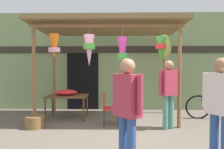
{
  "coord_description": "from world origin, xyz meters",
  "views": [
    {
      "loc": [
        0.02,
        -5.33,
        1.54
      ],
      "look_at": [
        -0.14,
        1.27,
        1.28
      ],
      "focal_mm": 35.37,
      "sensor_mm": 36.0,
      "label": 1
    }
  ],
  "objects": [
    {
      "name": "market_stall_canopy",
      "position": [
        -0.22,
        0.84,
        2.45
      ],
      "size": [
        4.12,
        2.23,
        2.78
      ],
      "color": "brown",
      "rests_on": "ground_plane"
    },
    {
      "name": "flower_heap_on_table",
      "position": [
        -1.47,
        1.07,
        0.76
      ],
      "size": [
        0.66,
        0.46,
        0.16
      ],
      "color": "red",
      "rests_on": "display_table"
    },
    {
      "name": "vendor_in_orange",
      "position": [
        1.55,
        -2.05,
        0.98
      ],
      "size": [
        0.41,
        0.51,
        1.66
      ],
      "color": "#2D5193",
      "rests_on": "ground_plane"
    },
    {
      "name": "customer_foreground",
      "position": [
        1.26,
        0.02,
        0.99
      ],
      "size": [
        0.53,
        0.39,
        1.67
      ],
      "color": "#4C8E7A",
      "rests_on": "ground_plane"
    },
    {
      "name": "display_table",
      "position": [
        -1.44,
        1.02,
        0.61
      ],
      "size": [
        1.17,
        0.78,
        0.68
      ],
      "color": "brown",
      "rests_on": "ground_plane"
    },
    {
      "name": "shopper_by_bananas",
      "position": [
        0.16,
        -2.19,
        0.97
      ],
      "size": [
        0.42,
        0.48,
        1.65
      ],
      "color": "#2D5193",
      "rests_on": "ground_plane"
    },
    {
      "name": "parked_bicycle",
      "position": [
        2.9,
        1.08,
        0.35
      ],
      "size": [
        1.74,
        0.44,
        0.92
      ],
      "color": "black",
      "rests_on": "ground_plane"
    },
    {
      "name": "shop_facade",
      "position": [
        -0.01,
        2.56,
        1.7
      ],
      "size": [
        10.25,
        0.29,
        3.41
      ],
      "color": "#7A9360",
      "rests_on": "ground_plane"
    },
    {
      "name": "wicker_basket_spare",
      "position": [
        -2.03,
        0.05,
        0.15
      ],
      "size": [
        0.47,
        0.47,
        0.29
      ],
      "primitive_type": "cylinder",
      "color": "brown",
      "rests_on": "ground_plane"
    },
    {
      "name": "ground_plane",
      "position": [
        0.0,
        0.0,
        0.0
      ],
      "size": [
        30.0,
        30.0,
        0.0
      ],
      "primitive_type": "plane",
      "color": "#60564C"
    },
    {
      "name": "folding_chair",
      "position": [
        -0.22,
        0.32,
        0.5
      ],
      "size": [
        0.41,
        0.41,
        0.84
      ],
      "color": "#AD1E1E",
      "rests_on": "ground_plane"
    }
  ]
}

